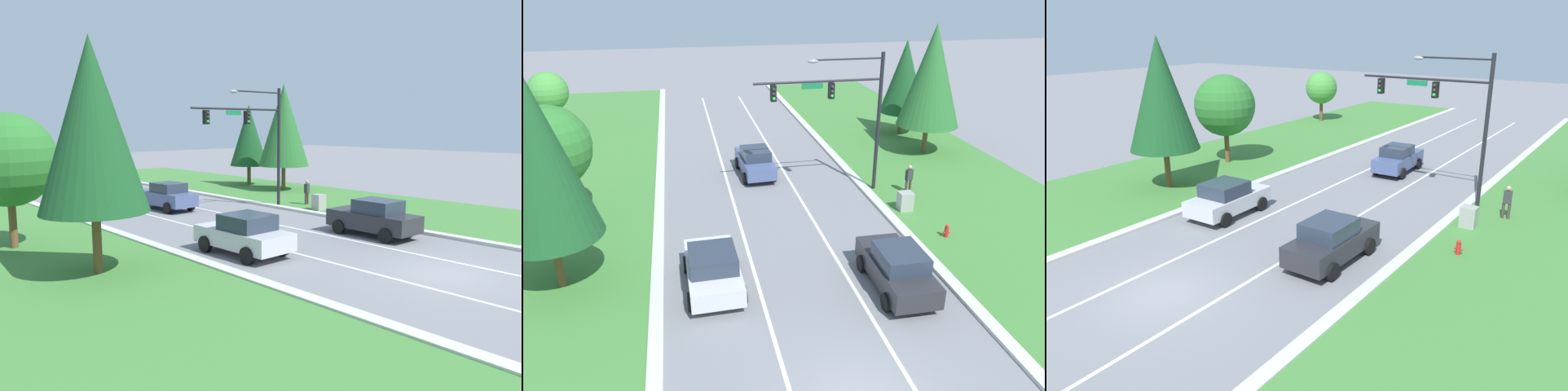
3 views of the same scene
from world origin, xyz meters
TOP-DOWN VIEW (x-y plane):
  - ground_plane at (0.00, 0.00)m, footprint 160.00×160.00m
  - curb_strip_right at (5.65, 0.00)m, footprint 0.50×90.00m
  - curb_strip_left at (-5.65, 0.00)m, footprint 0.50×90.00m
  - grass_verge_left at (-10.90, 0.00)m, footprint 10.00×90.00m
  - lane_stripe_inner_left at (-1.80, 0.00)m, footprint 0.14×81.00m
  - lane_stripe_inner_right at (1.80, 0.00)m, footprint 0.14×81.00m
  - traffic_signal_mast at (4.21, 14.92)m, footprint 6.82×0.41m
  - silver_sedan at (-3.50, 6.94)m, footprint 2.22×4.31m
  - slate_blue_sedan at (-0.01, 18.60)m, footprint 2.08×4.44m
  - charcoal_sedan at (3.38, 5.45)m, footprint 2.06×4.42m
  - utility_cabinet at (6.66, 11.87)m, footprint 0.70×0.60m
  - pedestrian at (7.78, 13.93)m, footprint 0.42×0.31m
  - fire_hydrant at (7.29, 8.74)m, footprint 0.34×0.20m
  - conifer_near_right_tree at (11.83, 20.26)m, footprint 4.04×4.04m
  - conifer_far_right_tree at (12.10, 24.83)m, footprint 3.28×3.28m
  - oak_far_left_tree at (-10.31, 14.14)m, footprint 3.95×3.95m
  - conifer_mid_left_tree at (-9.23, 8.19)m, footprint 3.79×3.79m

SIDE VIEW (x-z plane):
  - ground_plane at x=0.00m, z-range 0.00..0.00m
  - lane_stripe_inner_left at x=-1.80m, z-range 0.00..0.01m
  - lane_stripe_inner_right at x=1.80m, z-range 0.00..0.01m
  - grass_verge_left at x=-10.90m, z-range 0.00..0.08m
  - curb_strip_right at x=5.65m, z-range 0.00..0.15m
  - curb_strip_left at x=-5.65m, z-range 0.00..0.15m
  - fire_hydrant at x=7.29m, z-range -0.01..0.69m
  - utility_cabinet at x=6.66m, z-range 0.00..1.04m
  - silver_sedan at x=-3.50m, z-range 0.01..1.70m
  - slate_blue_sedan at x=-0.01m, z-range 0.01..1.73m
  - charcoal_sedan at x=3.38m, z-range 0.00..1.77m
  - pedestrian at x=7.78m, z-range 0.09..1.78m
  - oak_far_left_tree at x=-10.31m, z-range 0.93..6.74m
  - conifer_far_right_tree at x=12.10m, z-range 0.86..7.84m
  - traffic_signal_mast at x=4.21m, z-range 1.24..8.82m
  - conifer_near_right_tree at x=11.83m, z-range 0.99..9.46m
  - conifer_mid_left_tree at x=-9.23m, z-range 1.13..9.46m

